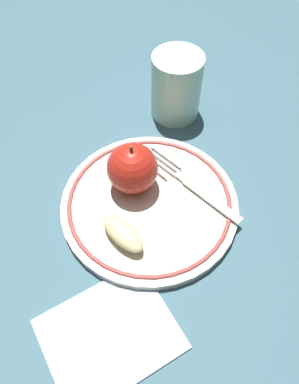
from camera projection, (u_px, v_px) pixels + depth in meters
The scene contains 7 objects.
ground_plane at pixel (159, 197), 0.52m from camera, with size 2.00×2.00×0.00m, color #3C606D.
plate at pixel (150, 204), 0.50m from camera, with size 0.24×0.24×0.02m.
apple_red_whole at pixel (132, 168), 0.49m from camera, with size 0.07×0.07×0.08m.
apple_slice_front at pixel (123, 233), 0.46m from camera, with size 0.07×0.03×0.02m, color beige.
fork at pixel (193, 186), 0.51m from camera, with size 0.10×0.16×0.00m.
drinking_glass at pixel (176, 86), 0.58m from camera, with size 0.08×0.08×0.10m, color silver.
napkin_folded at pixel (109, 334), 0.41m from camera, with size 0.14×0.12×0.01m, color #ADBDD3.
Camera 1 is at (0.09, 0.28, 0.43)m, focal length 35.00 mm.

